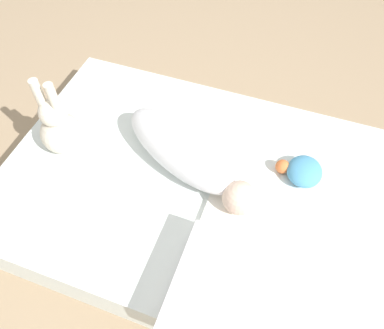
{
  "coord_description": "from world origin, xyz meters",
  "views": [
    {
      "loc": [
        -0.21,
        0.71,
        1.32
      ],
      "look_at": [
        0.06,
        -0.03,
        0.24
      ],
      "focal_mm": 35.0,
      "sensor_mm": 36.0,
      "label": 1
    }
  ],
  "objects": [
    {
      "name": "turtle_plush",
      "position": [
        -0.32,
        -0.15,
        0.22
      ],
      "size": [
        0.17,
        0.14,
        0.07
      ],
      "color": "#4C99C6",
      "rests_on": "bed_mattress"
    },
    {
      "name": "bed_mattress",
      "position": [
        0.0,
        0.0,
        0.09
      ],
      "size": [
        1.47,
        0.97,
        0.19
      ],
      "color": "white",
      "rests_on": "ground_plane"
    },
    {
      "name": "pillow",
      "position": [
        -0.22,
        0.37,
        0.24
      ],
      "size": [
        0.36,
        0.34,
        0.11
      ],
      "color": "white",
      "rests_on": "bed_mattress"
    },
    {
      "name": "burp_cloth",
      "position": [
        -0.16,
        0.1,
        0.2
      ],
      "size": [
        0.25,
        0.16,
        0.02
      ],
      "color": "white",
      "rests_on": "bed_mattress"
    },
    {
      "name": "bunny_plush",
      "position": [
        0.55,
        0.02,
        0.29
      ],
      "size": [
        0.15,
        0.15,
        0.32
      ],
      "color": "beige",
      "rests_on": "bed_mattress"
    },
    {
      "name": "swaddled_baby",
      "position": [
        0.09,
        -0.05,
        0.27
      ],
      "size": [
        0.58,
        0.37,
        0.16
      ],
      "rotation": [
        0.0,
        0.0,
        2.7
      ],
      "color": "white",
      "rests_on": "bed_mattress"
    },
    {
      "name": "ground_plane",
      "position": [
        0.0,
        0.0,
        0.0
      ],
      "size": [
        12.0,
        12.0,
        0.0
      ],
      "primitive_type": "plane",
      "color": "#9E8466"
    }
  ]
}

